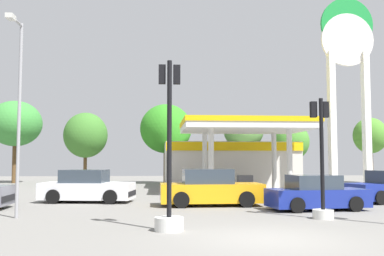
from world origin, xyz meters
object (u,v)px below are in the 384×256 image
(corner_streetlamp, at_px, (18,99))
(traffic_signal_0, at_px, (169,182))
(car_4, at_px, (211,189))
(tree_1, at_px, (86,135))
(car_3, at_px, (87,187))
(tree_5, at_px, (370,136))
(tree_4, at_px, (291,142))
(tree_2, at_px, (166,129))
(tree_0, at_px, (15,124))
(tree_3, at_px, (244,132))
(station_pole_sign, at_px, (348,69))
(car_2, at_px, (316,194))
(traffic_signal_2, at_px, (322,176))

(corner_streetlamp, bearing_deg, traffic_signal_0, -29.51)
(car_4, bearing_deg, tree_1, 115.34)
(car_3, height_order, tree_5, tree_5)
(traffic_signal_0, relative_size, tree_5, 0.86)
(corner_streetlamp, bearing_deg, tree_4, 52.90)
(traffic_signal_0, distance_m, tree_5, 31.30)
(tree_2, bearing_deg, tree_0, 172.03)
(tree_1, relative_size, tree_5, 1.04)
(car_3, distance_m, tree_1, 16.52)
(tree_2, height_order, corner_streetlamp, corner_streetlamp)
(traffic_signal_0, distance_m, tree_2, 25.32)
(tree_2, relative_size, corner_streetlamp, 0.98)
(car_3, bearing_deg, tree_2, 75.80)
(traffic_signal_0, xyz_separation_m, tree_3, (7.16, 25.39, 3.05))
(station_pole_sign, bearing_deg, tree_3, 115.43)
(car_4, bearing_deg, car_2, -27.03)
(station_pole_sign, bearing_deg, tree_4, 94.79)
(car_4, distance_m, tree_3, 19.51)
(car_3, relative_size, traffic_signal_2, 1.09)
(traffic_signal_2, bearing_deg, station_pole_sign, 62.17)
(tree_3, height_order, tree_5, tree_3)
(car_3, distance_m, tree_5, 27.73)
(station_pole_sign, distance_m, car_4, 14.79)
(tree_3, xyz_separation_m, corner_streetlamp, (-12.48, -22.38, -0.23))
(car_3, xyz_separation_m, tree_3, (10.93, 16.43, 3.73))
(station_pole_sign, distance_m, tree_0, 27.96)
(car_4, xyz_separation_m, tree_4, (9.25, 18.03, 2.88))
(traffic_signal_0, xyz_separation_m, tree_0, (-12.95, 26.96, 3.83))
(tree_0, distance_m, tree_3, 20.19)
(corner_streetlamp, bearing_deg, tree_3, 60.87)
(tree_3, bearing_deg, traffic_signal_2, -94.27)
(corner_streetlamp, bearing_deg, tree_2, 75.70)
(tree_1, relative_size, tree_3, 1.03)
(traffic_signal_2, distance_m, tree_4, 23.56)
(traffic_signal_2, height_order, tree_2, tree_2)
(tree_4, xyz_separation_m, tree_5, (7.25, 0.11, 0.54))
(tree_3, height_order, tree_4, tree_3)
(traffic_signal_2, relative_size, tree_5, 0.73)
(car_2, xyz_separation_m, tree_1, (-12.63, 20.07, 3.47))
(tree_2, bearing_deg, tree_4, -0.72)
(tree_0, distance_m, tree_1, 6.89)
(traffic_signal_0, height_order, tree_0, tree_0)
(traffic_signal_0, relative_size, tree_0, 0.69)
(car_2, relative_size, car_4, 0.90)
(traffic_signal_0, bearing_deg, car_2, 38.12)
(car_3, distance_m, car_4, 6.15)
(tree_3, distance_m, corner_streetlamp, 25.63)
(car_4, bearing_deg, corner_streetlamp, -151.90)
(tree_5, height_order, corner_streetlamp, corner_streetlamp)
(station_pole_sign, relative_size, corner_streetlamp, 1.83)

